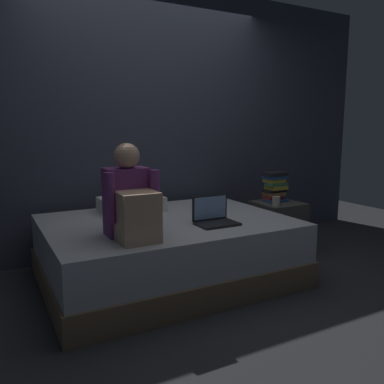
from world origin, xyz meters
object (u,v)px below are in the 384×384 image
(bed, at_px, (167,250))
(pillow, at_px, (131,204))
(laptop, at_px, (214,217))
(nightstand, at_px, (277,228))
(person_sitting, at_px, (131,202))
(book_stack, at_px, (275,186))
(mug, at_px, (276,201))

(bed, bearing_deg, pillow, 108.19)
(bed, xyz_separation_m, laptop, (0.27, -0.32, 0.32))
(nightstand, distance_m, person_sitting, 1.88)
(person_sitting, bearing_deg, pillow, 70.51)
(book_stack, bearing_deg, bed, -172.26)
(laptop, bearing_deg, book_stack, 25.84)
(pillow, height_order, mug, pillow)
(nightstand, distance_m, mug, 0.36)
(laptop, xyz_separation_m, book_stack, (1.03, 0.50, 0.11))
(book_stack, bearing_deg, pillow, 169.26)
(person_sitting, relative_size, laptop, 2.05)
(book_stack, distance_m, mug, 0.24)
(person_sitting, height_order, laptop, person_sitting)
(person_sitting, xyz_separation_m, pillow, (0.29, 0.83, -0.19))
(book_stack, bearing_deg, mug, -126.01)
(bed, bearing_deg, mug, 0.11)
(person_sitting, relative_size, book_stack, 2.15)
(laptop, relative_size, pillow, 0.57)
(book_stack, relative_size, mug, 3.38)
(laptop, bearing_deg, pillow, 118.38)
(nightstand, relative_size, laptop, 1.64)
(nightstand, height_order, laptop, laptop)
(person_sitting, relative_size, mug, 7.28)
(nightstand, relative_size, pillow, 0.94)
(bed, xyz_separation_m, book_stack, (1.30, 0.18, 0.43))
(person_sitting, bearing_deg, laptop, 4.63)
(person_sitting, height_order, book_stack, person_sitting)
(bed, distance_m, laptop, 0.53)
(laptop, height_order, book_stack, book_stack)
(bed, height_order, pillow, pillow)
(book_stack, bearing_deg, nightstand, -86.19)
(nightstand, xyz_separation_m, pillow, (-1.45, 0.33, 0.32))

